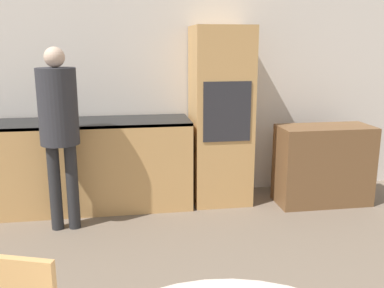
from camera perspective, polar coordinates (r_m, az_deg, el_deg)
The scene contains 5 objects.
wall_back at distance 4.75m, azimuth -3.69°, elevation 8.59°, with size 6.71×0.05×2.60m.
kitchen_counter at distance 4.58m, azimuth -17.51°, elevation -2.67°, with size 2.72×0.60×0.92m.
oven_unit at distance 4.55m, azimuth 3.81°, elevation 3.71°, with size 0.60×0.59×1.86m.
sideboard at distance 4.78m, azimuth 17.09°, elevation -2.68°, with size 0.99×0.45×0.84m.
person_standing at distance 3.95m, azimuth -17.33°, elevation 3.13°, with size 0.34×0.34×1.66m.
Camera 1 is at (-0.45, 0.13, 1.68)m, focal length 40.00 mm.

